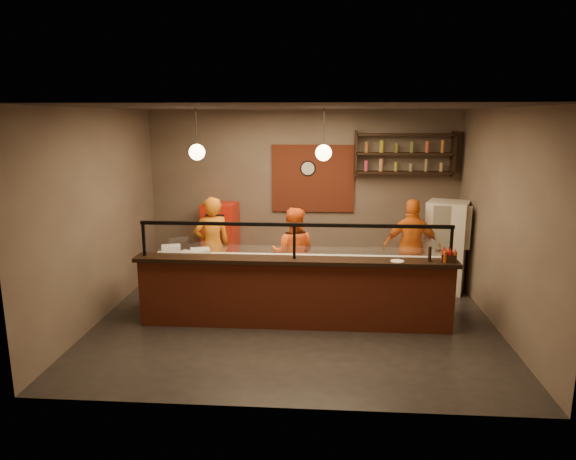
# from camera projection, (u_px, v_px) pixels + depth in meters

# --- Properties ---
(floor) EXTENTS (6.00, 6.00, 0.00)m
(floor) POSITION_uv_depth(u_px,v_px,m) (295.00, 319.00, 7.96)
(floor) COLOR black
(floor) RESTS_ON ground
(ceiling) EXTENTS (6.00, 6.00, 0.00)m
(ceiling) POSITION_uv_depth(u_px,v_px,m) (296.00, 107.00, 7.27)
(ceiling) COLOR #332A27
(ceiling) RESTS_ON wall_back
(wall_back) EXTENTS (6.00, 0.00, 6.00)m
(wall_back) POSITION_uv_depth(u_px,v_px,m) (303.00, 194.00, 10.05)
(wall_back) COLOR #6E5F51
(wall_back) RESTS_ON floor
(wall_left) EXTENTS (0.00, 5.00, 5.00)m
(wall_left) POSITION_uv_depth(u_px,v_px,m) (99.00, 215.00, 7.82)
(wall_left) COLOR #6E5F51
(wall_left) RESTS_ON floor
(wall_right) EXTENTS (0.00, 5.00, 5.00)m
(wall_right) POSITION_uv_depth(u_px,v_px,m) (503.00, 221.00, 7.41)
(wall_right) COLOR #6E5F51
(wall_right) RESTS_ON floor
(wall_front) EXTENTS (6.00, 0.00, 6.00)m
(wall_front) POSITION_uv_depth(u_px,v_px,m) (282.00, 265.00, 5.18)
(wall_front) COLOR #6E5F51
(wall_front) RESTS_ON floor
(brick_patch) EXTENTS (1.60, 0.04, 1.30)m
(brick_patch) POSITION_uv_depth(u_px,v_px,m) (313.00, 179.00, 9.94)
(brick_patch) COLOR maroon
(brick_patch) RESTS_ON wall_back
(service_counter) EXTENTS (4.60, 0.25, 1.00)m
(service_counter) POSITION_uv_depth(u_px,v_px,m) (294.00, 295.00, 7.56)
(service_counter) COLOR maroon
(service_counter) RESTS_ON floor
(counter_ledge) EXTENTS (4.70, 0.37, 0.06)m
(counter_ledge) POSITION_uv_depth(u_px,v_px,m) (294.00, 260.00, 7.45)
(counter_ledge) COLOR black
(counter_ledge) RESTS_ON service_counter
(worktop_cabinet) EXTENTS (4.60, 0.75, 0.85)m
(worktop_cabinet) POSITION_uv_depth(u_px,v_px,m) (296.00, 289.00, 8.06)
(worktop_cabinet) COLOR gray
(worktop_cabinet) RESTS_ON floor
(worktop) EXTENTS (4.60, 0.75, 0.05)m
(worktop) POSITION_uv_depth(u_px,v_px,m) (296.00, 261.00, 7.97)
(worktop) COLOR white
(worktop) RESTS_ON worktop_cabinet
(sneeze_guard) EXTENTS (4.50, 0.05, 0.52)m
(sneeze_guard) POSITION_uv_depth(u_px,v_px,m) (294.00, 238.00, 7.37)
(sneeze_guard) COLOR white
(sneeze_guard) RESTS_ON counter_ledge
(wall_shelving) EXTENTS (1.84, 0.28, 0.85)m
(wall_shelving) POSITION_uv_depth(u_px,v_px,m) (404.00, 154.00, 9.57)
(wall_shelving) COLOR black
(wall_shelving) RESTS_ON wall_back
(wall_clock) EXTENTS (0.30, 0.04, 0.30)m
(wall_clock) POSITION_uv_depth(u_px,v_px,m) (308.00, 168.00, 9.90)
(wall_clock) COLOR black
(wall_clock) RESTS_ON wall_back
(pendant_left) EXTENTS (0.24, 0.24, 0.77)m
(pendant_left) POSITION_uv_depth(u_px,v_px,m) (197.00, 152.00, 7.71)
(pendant_left) COLOR black
(pendant_left) RESTS_ON ceiling
(pendant_right) EXTENTS (0.24, 0.24, 0.77)m
(pendant_right) POSITION_uv_depth(u_px,v_px,m) (324.00, 153.00, 7.58)
(pendant_right) COLOR black
(pendant_right) RESTS_ON ceiling
(cook_left) EXTENTS (0.75, 0.64, 1.73)m
(cook_left) POSITION_uv_depth(u_px,v_px,m) (212.00, 246.00, 8.97)
(cook_left) COLOR orange
(cook_left) RESTS_ON floor
(cook_mid) EXTENTS (0.82, 0.66, 1.59)m
(cook_mid) POSITION_uv_depth(u_px,v_px,m) (293.00, 254.00, 8.71)
(cook_mid) COLOR #E85615
(cook_mid) RESTS_ON floor
(cook_right) EXTENTS (1.01, 0.47, 1.69)m
(cook_right) POSITION_uv_depth(u_px,v_px,m) (412.00, 247.00, 8.93)
(cook_right) COLOR orange
(cook_right) RESTS_ON floor
(fridge) EXTENTS (0.86, 0.83, 1.62)m
(fridge) POSITION_uv_depth(u_px,v_px,m) (446.00, 246.00, 9.15)
(fridge) COLOR beige
(fridge) RESTS_ON floor
(red_cooler) EXTENTS (0.67, 0.63, 1.45)m
(red_cooler) POSITION_uv_depth(u_px,v_px,m) (221.00, 240.00, 10.01)
(red_cooler) COLOR red
(red_cooler) RESTS_ON floor
(pizza_dough) EXTENTS (0.54, 0.54, 0.01)m
(pizza_dough) POSITION_uv_depth(u_px,v_px,m) (290.00, 259.00, 8.00)
(pizza_dough) COLOR beige
(pizza_dough) RESTS_ON worktop
(prep_tub_a) EXTENTS (0.35, 0.32, 0.15)m
(prep_tub_a) POSITION_uv_depth(u_px,v_px,m) (200.00, 253.00, 8.05)
(prep_tub_a) COLOR silver
(prep_tub_a) RESTS_ON worktop
(prep_tub_b) EXTENTS (0.35, 0.31, 0.15)m
(prep_tub_b) POSITION_uv_depth(u_px,v_px,m) (171.00, 250.00, 8.25)
(prep_tub_b) COLOR white
(prep_tub_b) RESTS_ON worktop
(prep_tub_c) EXTENTS (0.39, 0.35, 0.16)m
(prep_tub_c) POSITION_uv_depth(u_px,v_px,m) (189.00, 258.00, 7.79)
(prep_tub_c) COLOR silver
(prep_tub_c) RESTS_ON worktop
(rolling_pin) EXTENTS (0.32, 0.07, 0.05)m
(rolling_pin) POSITION_uv_depth(u_px,v_px,m) (202.00, 254.00, 8.18)
(rolling_pin) COLOR gold
(rolling_pin) RESTS_ON worktop
(condiment_caddy) EXTENTS (0.23, 0.19, 0.11)m
(condiment_caddy) POSITION_uv_depth(u_px,v_px,m) (449.00, 258.00, 7.27)
(condiment_caddy) COLOR black
(condiment_caddy) RESTS_ON counter_ledge
(pepper_mill) EXTENTS (0.06, 0.06, 0.22)m
(pepper_mill) POSITION_uv_depth(u_px,v_px,m) (430.00, 254.00, 7.26)
(pepper_mill) COLOR black
(pepper_mill) RESTS_ON counter_ledge
(small_plate) EXTENTS (0.23, 0.23, 0.01)m
(small_plate) POSITION_uv_depth(u_px,v_px,m) (397.00, 261.00, 7.27)
(small_plate) COLOR silver
(small_plate) RESTS_ON counter_ledge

